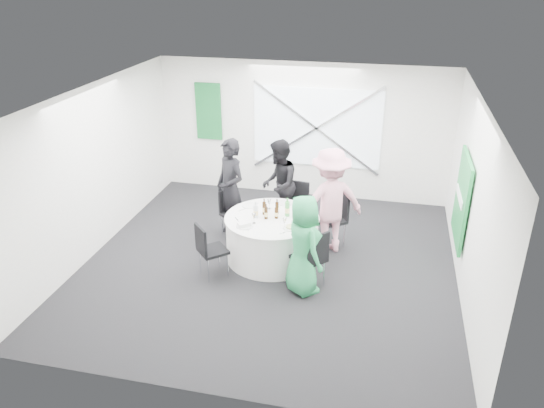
% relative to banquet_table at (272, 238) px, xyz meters
% --- Properties ---
extents(floor, '(6.00, 6.00, 0.00)m').
position_rel_banquet_table_xyz_m(floor, '(0.00, -0.20, -0.38)').
color(floor, black).
rests_on(floor, ground).
extents(ceiling, '(6.00, 6.00, 0.00)m').
position_rel_banquet_table_xyz_m(ceiling, '(0.00, -0.20, 2.42)').
color(ceiling, silver).
rests_on(ceiling, wall_back).
extents(wall_back, '(6.00, 0.00, 6.00)m').
position_rel_banquet_table_xyz_m(wall_back, '(0.00, 2.80, 1.02)').
color(wall_back, white).
rests_on(wall_back, floor).
extents(wall_front, '(6.00, 0.00, 6.00)m').
position_rel_banquet_table_xyz_m(wall_front, '(0.00, -3.20, 1.02)').
color(wall_front, white).
rests_on(wall_front, floor).
extents(wall_left, '(0.00, 6.00, 6.00)m').
position_rel_banquet_table_xyz_m(wall_left, '(-3.00, -0.20, 1.02)').
color(wall_left, white).
rests_on(wall_left, floor).
extents(wall_right, '(0.00, 6.00, 6.00)m').
position_rel_banquet_table_xyz_m(wall_right, '(3.00, -0.20, 1.02)').
color(wall_right, white).
rests_on(wall_right, floor).
extents(window_panel, '(2.60, 0.03, 1.60)m').
position_rel_banquet_table_xyz_m(window_panel, '(0.30, 2.76, 1.12)').
color(window_panel, white).
rests_on(window_panel, wall_back).
extents(window_brace_a, '(2.63, 0.05, 1.84)m').
position_rel_banquet_table_xyz_m(window_brace_a, '(0.30, 2.72, 1.12)').
color(window_brace_a, silver).
rests_on(window_brace_a, window_panel).
extents(window_brace_b, '(2.63, 0.05, 1.84)m').
position_rel_banquet_table_xyz_m(window_brace_b, '(0.30, 2.72, 1.12)').
color(window_brace_b, silver).
rests_on(window_brace_b, window_panel).
extents(green_banner, '(0.55, 0.04, 1.20)m').
position_rel_banquet_table_xyz_m(green_banner, '(-2.00, 2.75, 1.32)').
color(green_banner, '#13602C').
rests_on(green_banner, wall_back).
extents(green_sign, '(0.05, 1.20, 1.40)m').
position_rel_banquet_table_xyz_m(green_sign, '(2.94, 0.40, 0.82)').
color(green_sign, '#188537').
rests_on(green_sign, wall_right).
extents(banquet_table, '(1.56, 1.56, 0.76)m').
position_rel_banquet_table_xyz_m(banquet_table, '(0.00, 0.00, 0.00)').
color(banquet_table, silver).
rests_on(banquet_table, floor).
extents(chair_back, '(0.46, 0.47, 0.89)m').
position_rel_banquet_table_xyz_m(chair_back, '(0.20, 1.21, 0.14)').
color(chair_back, black).
rests_on(chair_back, floor).
extents(chair_back_left, '(0.54, 0.54, 0.84)m').
position_rel_banquet_table_xyz_m(chair_back_left, '(-0.92, 0.69, 0.11)').
color(chair_back_left, black).
rests_on(chair_back_left, floor).
extents(chair_back_right, '(0.64, 0.64, 1.00)m').
position_rel_banquet_table_xyz_m(chair_back_right, '(0.96, 0.73, 0.21)').
color(chair_back_right, black).
rests_on(chair_back_right, floor).
extents(chair_front_right, '(0.61, 0.61, 0.96)m').
position_rel_banquet_table_xyz_m(chair_front_right, '(0.79, -0.73, 0.18)').
color(chair_front_right, black).
rests_on(chair_front_right, floor).
extents(chair_front_left, '(0.58, 0.58, 0.90)m').
position_rel_banquet_table_xyz_m(chair_front_left, '(-0.84, -0.78, 0.15)').
color(chair_front_left, black).
rests_on(chair_front_left, floor).
extents(person_man_back_left, '(0.79, 0.74, 1.81)m').
position_rel_banquet_table_xyz_m(person_man_back_left, '(-0.91, 0.68, 0.52)').
color(person_man_back_left, black).
rests_on(person_man_back_left, floor).
extents(person_man_back, '(0.54, 0.86, 1.68)m').
position_rel_banquet_table_xyz_m(person_man_back, '(-0.15, 1.20, 0.46)').
color(person_man_back, black).
rests_on(person_man_back, floor).
extents(person_woman_pink, '(1.31, 1.06, 1.84)m').
position_rel_banquet_table_xyz_m(person_woman_pink, '(0.88, 0.49, 0.54)').
color(person_woman_pink, pink).
rests_on(person_woman_pink, floor).
extents(person_woman_green, '(0.86, 0.90, 1.56)m').
position_rel_banquet_table_xyz_m(person_woman_green, '(0.67, -0.84, 0.40)').
color(person_woman_green, '#299857').
rests_on(person_woman_green, floor).
extents(plate_back, '(0.29, 0.29, 0.01)m').
position_rel_banquet_table_xyz_m(plate_back, '(0.10, 0.60, 0.39)').
color(plate_back, silver).
rests_on(plate_back, banquet_table).
extents(plate_back_left, '(0.25, 0.25, 0.01)m').
position_rel_banquet_table_xyz_m(plate_back_left, '(-0.48, 0.34, 0.39)').
color(plate_back_left, silver).
rests_on(plate_back_left, banquet_table).
extents(plate_back_right, '(0.29, 0.29, 0.04)m').
position_rel_banquet_table_xyz_m(plate_back_right, '(0.45, 0.23, 0.40)').
color(plate_back_right, silver).
rests_on(plate_back_right, banquet_table).
extents(plate_front_right, '(0.24, 0.24, 0.04)m').
position_rel_banquet_table_xyz_m(plate_front_right, '(0.38, -0.31, 0.40)').
color(plate_front_right, silver).
rests_on(plate_front_right, banquet_table).
extents(plate_front_left, '(0.27, 0.27, 0.01)m').
position_rel_banquet_table_xyz_m(plate_front_left, '(-0.35, -0.41, 0.39)').
color(plate_front_left, silver).
rests_on(plate_front_left, banquet_table).
extents(napkin, '(0.23, 0.23, 0.05)m').
position_rel_banquet_table_xyz_m(napkin, '(-0.36, -0.42, 0.42)').
color(napkin, silver).
rests_on(napkin, plate_front_left).
extents(beer_bottle_a, '(0.06, 0.06, 0.28)m').
position_rel_banquet_table_xyz_m(beer_bottle_a, '(-0.15, 0.09, 0.49)').
color(beer_bottle_a, '#361E09').
rests_on(beer_bottle_a, banquet_table).
extents(beer_bottle_b, '(0.06, 0.06, 0.26)m').
position_rel_banquet_table_xyz_m(beer_bottle_b, '(0.05, 0.16, 0.48)').
color(beer_bottle_b, '#361E09').
rests_on(beer_bottle_b, banquet_table).
extents(beer_bottle_c, '(0.06, 0.06, 0.24)m').
position_rel_banquet_table_xyz_m(beer_bottle_c, '(0.08, -0.01, 0.47)').
color(beer_bottle_c, '#361E09').
rests_on(beer_bottle_c, banquet_table).
extents(beer_bottle_d, '(0.06, 0.06, 0.26)m').
position_rel_banquet_table_xyz_m(beer_bottle_d, '(-0.08, -0.07, 0.48)').
color(beer_bottle_d, '#361E09').
rests_on(beer_bottle_d, banquet_table).
extents(green_water_bottle, '(0.08, 0.08, 0.31)m').
position_rel_banquet_table_xyz_m(green_water_bottle, '(0.23, 0.11, 0.50)').
color(green_water_bottle, green).
rests_on(green_water_bottle, banquet_table).
extents(clear_water_bottle, '(0.08, 0.08, 0.28)m').
position_rel_banquet_table_xyz_m(clear_water_bottle, '(-0.26, -0.06, 0.49)').
color(clear_water_bottle, silver).
rests_on(clear_water_bottle, banquet_table).
extents(wine_glass_a, '(0.07, 0.07, 0.17)m').
position_rel_banquet_table_xyz_m(wine_glass_a, '(-0.23, -0.27, 0.50)').
color(wine_glass_a, white).
rests_on(wine_glass_a, banquet_table).
extents(wine_glass_b, '(0.07, 0.07, 0.17)m').
position_rel_banquet_table_xyz_m(wine_glass_b, '(0.38, 0.04, 0.50)').
color(wine_glass_b, white).
rests_on(wine_glass_b, banquet_table).
extents(wine_glass_c, '(0.07, 0.07, 0.17)m').
position_rel_banquet_table_xyz_m(wine_glass_c, '(0.28, -0.32, 0.50)').
color(wine_glass_c, white).
rests_on(wine_glass_c, banquet_table).
extents(wine_glass_d, '(0.07, 0.07, 0.17)m').
position_rel_banquet_table_xyz_m(wine_glass_d, '(-0.12, 0.31, 0.50)').
color(wine_glass_d, white).
rests_on(wine_glass_d, banquet_table).
extents(fork_a, '(0.11, 0.12, 0.01)m').
position_rel_banquet_table_xyz_m(fork_a, '(0.29, -0.50, 0.38)').
color(fork_a, silver).
rests_on(fork_a, banquet_table).
extents(knife_a, '(0.10, 0.13, 0.01)m').
position_rel_banquet_table_xyz_m(knife_a, '(0.55, -0.18, 0.38)').
color(knife_a, silver).
rests_on(knife_a, banquet_table).
extents(fork_b, '(0.09, 0.14, 0.01)m').
position_rel_banquet_table_xyz_m(fork_b, '(-0.39, 0.42, 0.38)').
color(fork_b, silver).
rests_on(fork_b, banquet_table).
extents(knife_b, '(0.09, 0.13, 0.01)m').
position_rel_banquet_table_xyz_m(knife_b, '(-0.55, 0.16, 0.38)').
color(knife_b, silver).
rests_on(knife_b, banquet_table).
extents(fork_c, '(0.15, 0.03, 0.01)m').
position_rel_banquet_table_xyz_m(fork_c, '(0.11, 0.56, 0.38)').
color(fork_c, silver).
rests_on(fork_c, banquet_table).
extents(knife_c, '(0.15, 0.02, 0.01)m').
position_rel_banquet_table_xyz_m(knife_c, '(-0.17, 0.55, 0.38)').
color(knife_c, silver).
rests_on(knife_c, banquet_table).
extents(fork_d, '(0.11, 0.13, 0.01)m').
position_rel_banquet_table_xyz_m(fork_d, '(-0.54, -0.21, 0.38)').
color(fork_d, silver).
rests_on(fork_d, banquet_table).
extents(knife_d, '(0.11, 0.12, 0.01)m').
position_rel_banquet_table_xyz_m(knife_d, '(-0.29, -0.50, 0.38)').
color(knife_d, silver).
rests_on(knife_d, banquet_table).
extents(fork_e, '(0.08, 0.14, 0.01)m').
position_rel_banquet_table_xyz_m(fork_e, '(0.57, 0.10, 0.38)').
color(fork_e, silver).
rests_on(fork_e, banquet_table).
extents(knife_e, '(0.08, 0.14, 0.01)m').
position_rel_banquet_table_xyz_m(knife_e, '(0.42, 0.40, 0.38)').
color(knife_e, silver).
rests_on(knife_e, banquet_table).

